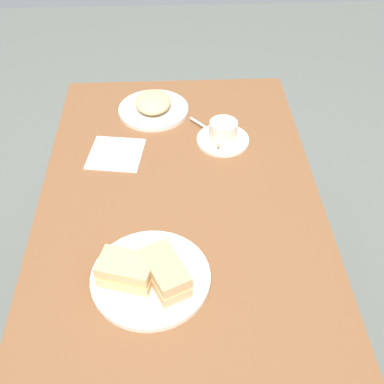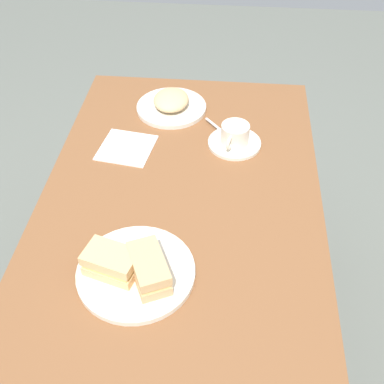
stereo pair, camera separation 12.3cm
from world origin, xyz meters
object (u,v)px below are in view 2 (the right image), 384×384
Objects in this scene: sandwich_back at (112,262)px; coffee_cup at (235,134)px; napkin at (127,148)px; dining_table at (181,222)px; sandwich_plate at (136,272)px; spoon at (219,128)px; coffee_saucer at (234,143)px; sandwich_front at (149,268)px; side_plate at (171,108)px.

coffee_cup is at bearing 152.77° from sandwich_back.
sandwich_back is 0.46m from napkin.
napkin is (-0.19, -0.18, 0.11)m from dining_table.
sandwich_back reaches higher than sandwich_plate.
spoon is (-0.29, 0.09, 0.12)m from dining_table.
dining_table is 0.29m from coffee_saucer.
sandwich_back reaches higher than spoon.
sandwich_plate is at bearing -22.69° from coffee_saucer.
dining_table is at bearing 172.20° from sandwich_front.
dining_table is 0.42m from side_plate.
sandwich_back is at bearing 7.29° from napkin.
sandwich_back reaches higher than side_plate.
coffee_saucer is at bearing 40.10° from spoon.
sandwich_plate is 2.01× the size of sandwich_back.
sandwich_front is 0.58m from spoon.
napkin is (-0.45, -0.06, -0.04)m from sandwich_back.
spoon is at bearing 167.75° from sandwich_front.
side_plate is 0.24m from napkin.
coffee_saucer is 1.46× the size of coffee_cup.
sandwich_plate is at bearing -22.70° from coffee_cup.
napkin is (0.05, -0.31, -0.00)m from coffee_saucer.
sandwich_back reaches higher than coffee_saucer.
dining_table is at bearing -16.35° from spoon.
sandwich_front is at bearing -18.71° from coffee_cup.
sandwich_back is at bearing -83.44° from sandwich_plate.
coffee_cup reaches higher than dining_table.
coffee_cup reaches higher than spoon.
sandwich_plate is 0.06m from sandwich_back.
sandwich_plate is 0.05m from sandwich_front.
napkin is at bearing -172.71° from sandwich_back.
spoon is (-0.55, 0.16, 0.01)m from sandwich_plate.
sandwich_front is (0.02, 0.03, 0.04)m from sandwich_plate.
coffee_saucer is 0.70× the size of side_plate.
dining_table is at bearing 10.48° from side_plate.
sandwich_plate is 0.53m from coffee_cup.
sandwich_back reaches higher than napkin.
sandwich_front is 0.08m from sandwich_back.
sandwich_plate is at bearing 13.62° from napkin.
dining_table is at bearing -30.03° from coffee_saucer.
spoon is at bearing 159.59° from sandwich_back.
coffee_saucer is 0.08m from spoon.
sandwich_front reaches higher than napkin.
side_plate is (-0.66, 0.05, -0.04)m from sandwich_back.
napkin is at bearing -162.88° from sandwich_front.
side_plate reaches higher than coffee_saucer.
napkin is (0.10, -0.26, -0.01)m from spoon.
coffee_cup is (-0.49, 0.21, 0.03)m from sandwich_plate.
sandwich_front reaches higher than sandwich_plate.
sandwich_plate is 0.66m from side_plate.
coffee_saucer reaches higher than napkin.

